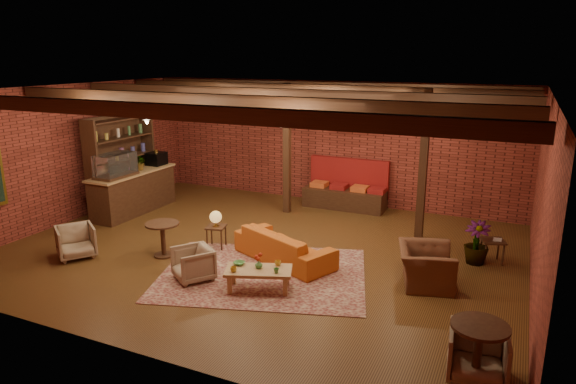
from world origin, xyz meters
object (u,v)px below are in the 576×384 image
at_px(armchair_far, 478,353).
at_px(side_table_book, 493,241).
at_px(sofa, 284,246).
at_px(armchair_right, 426,260).
at_px(round_table_left, 163,234).
at_px(plant_tall, 481,201).
at_px(armchair_b, 193,262).
at_px(side_table_lamp, 216,220).
at_px(coffee_table, 258,271).
at_px(round_table_right, 478,345).
at_px(armchair_a, 76,240).

bearing_deg(armchair_far, side_table_book, 85.21).
xyz_separation_m(sofa, armchair_right, (2.65, 0.06, 0.14)).
relative_size(round_table_left, armchair_far, 0.96).
distance_m(sofa, armchair_right, 2.66).
xyz_separation_m(round_table_left, plant_tall, (5.62, 2.19, 0.78)).
xyz_separation_m(armchair_b, armchair_right, (3.75, 1.50, 0.13)).
height_order(side_table_lamp, armchair_far, side_table_lamp).
bearing_deg(plant_tall, sofa, -157.23).
bearing_deg(armchair_b, coffee_table, 40.41).
xyz_separation_m(sofa, coffee_table, (0.14, -1.34, 0.03)).
distance_m(armchair_b, plant_tall, 5.36).
xyz_separation_m(coffee_table, side_table_book, (3.49, 2.93, 0.08)).
bearing_deg(round_table_right, armchair_right, 112.49).
xyz_separation_m(armchair_a, round_table_right, (7.50, -0.99, 0.18)).
height_order(coffee_table, armchair_right, armchair_right).
xyz_separation_m(armchair_a, armchair_right, (6.44, 1.59, 0.10)).
bearing_deg(round_table_right, coffee_table, 161.77).
relative_size(coffee_table, armchair_a, 1.77).
relative_size(armchair_right, plant_tall, 0.42).
distance_m(sofa, armchair_a, 4.08).
bearing_deg(armchair_a, armchair_b, -53.06).
bearing_deg(armchair_b, round_table_right, 22.96).
height_order(sofa, round_table_right, round_table_right).
relative_size(side_table_book, plant_tall, 0.21).
relative_size(armchair_right, round_table_right, 1.30).
bearing_deg(armchair_far, round_table_left, 158.90).
bearing_deg(plant_tall, coffee_table, -139.51).
distance_m(coffee_table, armchair_far, 3.73).
relative_size(sofa, armchair_right, 2.04).
bearing_deg(coffee_table, armchair_far, -16.40).
bearing_deg(round_table_right, plant_tall, 95.29).
relative_size(side_table_lamp, side_table_book, 1.50).
height_order(coffee_table, armchair_far, armchair_far).
xyz_separation_m(side_table_lamp, round_table_right, (5.28, -2.57, -0.07)).
height_order(round_table_left, armchair_far, armchair_far).
bearing_deg(armchair_a, armchair_right, -41.08).
height_order(side_table_lamp, armchair_a, side_table_lamp).
relative_size(sofa, round_table_right, 2.66).
height_order(round_table_left, plant_tall, plant_tall).
bearing_deg(side_table_lamp, round_table_right, -25.91).
bearing_deg(side_table_book, round_table_left, -158.12).
height_order(armchair_a, armchair_b, armchair_a).
relative_size(armchair_a, plant_tall, 0.28).
xyz_separation_m(sofa, armchair_a, (-3.78, -1.53, 0.04)).
height_order(armchair_a, side_table_book, armchair_a).
xyz_separation_m(coffee_table, plant_tall, (3.22, 2.75, 0.90)).
distance_m(armchair_far, plant_tall, 3.92).
xyz_separation_m(coffee_table, armchair_a, (-3.92, -0.19, 0.01)).
relative_size(sofa, armchair_b, 3.25).
bearing_deg(armchair_right, round_table_right, -172.86).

